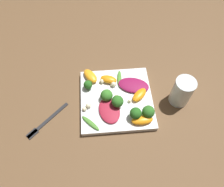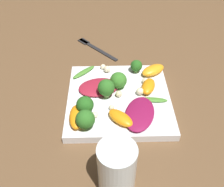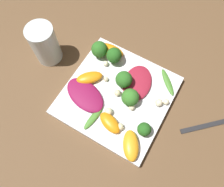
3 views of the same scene
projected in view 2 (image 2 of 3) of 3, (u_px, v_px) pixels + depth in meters
name	position (u px, v px, depth m)	size (l,w,h in m)	color
ground_plane	(119.00, 102.00, 0.64)	(2.40, 2.40, 0.00)	brown
plate	(119.00, 99.00, 0.63)	(0.24, 0.24, 0.02)	white
drinking_glass	(117.00, 169.00, 0.44)	(0.07, 0.07, 0.11)	silver
fork	(93.00, 47.00, 0.81)	(0.13, 0.13, 0.01)	#262628
radicchio_leaf_0	(140.00, 114.00, 0.57)	(0.09, 0.12, 0.01)	maroon
radicchio_leaf_1	(99.00, 87.00, 0.64)	(0.11, 0.08, 0.01)	maroon
orange_segment_0	(148.00, 86.00, 0.63)	(0.05, 0.07, 0.02)	orange
orange_segment_1	(153.00, 70.00, 0.68)	(0.07, 0.06, 0.02)	orange
orange_segment_2	(76.00, 117.00, 0.56)	(0.03, 0.07, 0.02)	orange
orange_segment_3	(121.00, 118.00, 0.56)	(0.07, 0.07, 0.02)	orange
broccoli_floret_0	(106.00, 88.00, 0.60)	(0.04, 0.04, 0.05)	#84AD5B
broccoli_floret_1	(85.00, 119.00, 0.54)	(0.04, 0.04, 0.05)	#84AD5B
broccoli_floret_2	(85.00, 105.00, 0.56)	(0.04, 0.04, 0.05)	#84AD5B
broccoli_floret_3	(117.00, 81.00, 0.63)	(0.04, 0.04, 0.04)	#7A9E51
broccoli_floret_4	(136.00, 66.00, 0.68)	(0.03, 0.03, 0.03)	#84AD5B
arugula_sprig_0	(153.00, 100.00, 0.61)	(0.07, 0.02, 0.01)	#47842D
arugula_sprig_1	(84.00, 72.00, 0.69)	(0.06, 0.06, 0.01)	#47842D
macadamia_nut_0	(95.00, 115.00, 0.57)	(0.01, 0.01, 0.01)	beige
macadamia_nut_1	(120.00, 93.00, 0.62)	(0.02, 0.02, 0.02)	beige
macadamia_nut_2	(103.00, 67.00, 0.70)	(0.01, 0.01, 0.01)	beige
macadamia_nut_3	(140.00, 91.00, 0.62)	(0.02, 0.02, 0.02)	beige
macadamia_nut_4	(124.00, 81.00, 0.65)	(0.01, 0.01, 0.01)	beige
macadamia_nut_5	(145.00, 81.00, 0.65)	(0.02, 0.02, 0.02)	beige
macadamia_nut_6	(112.00, 107.00, 0.59)	(0.01, 0.01, 0.01)	beige
macadamia_nut_7	(107.00, 69.00, 0.69)	(0.02, 0.02, 0.02)	beige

